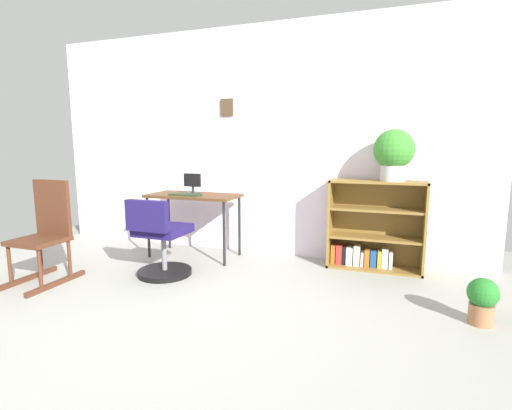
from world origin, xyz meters
The scene contains 10 objects.
ground_plane centered at (0.00, 0.00, 0.00)m, with size 6.24×6.24×0.00m, color gray.
wall_back centered at (0.00, 2.15, 1.29)m, with size 5.20×0.12×2.57m.
desk centered at (-0.53, 1.70, 0.65)m, with size 1.01×0.50×0.71m.
monitor centered at (-0.57, 1.75, 0.82)m, with size 0.21×0.15×0.23m.
keyboard centered at (-0.57, 1.59, 0.72)m, with size 0.35×0.13×0.02m, color #25351D.
office_chair centered at (-0.51, 0.99, 0.33)m, with size 0.52×0.55×0.77m.
rocking_chair centered at (-1.45, 0.54, 0.47)m, with size 0.42×0.64×0.94m.
bookshelf_low centered at (1.39, 1.96, 0.40)m, with size 0.93×0.30×0.91m.
potted_plant_on_shelf centered at (1.55, 1.90, 1.19)m, with size 0.39×0.39×0.50m.
potted_plant_floor centered at (2.19, 0.90, 0.18)m, with size 0.21×0.21×0.34m.
Camera 1 is at (1.54, -2.03, 1.26)m, focal length 26.65 mm.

